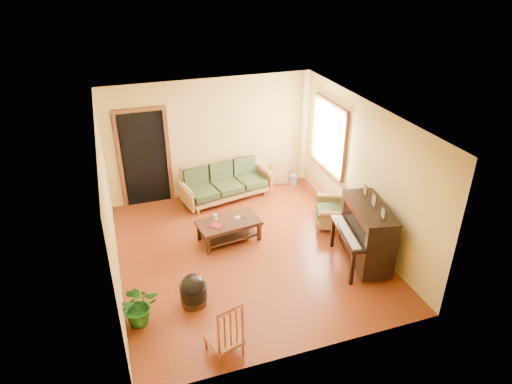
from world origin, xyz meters
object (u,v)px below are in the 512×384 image
object	(u,v)px
coffee_table	(229,231)
piano	(367,235)
sofa	(226,182)
footstool	(194,293)
red_chair	(224,327)
ceramic_crock	(293,180)
armchair	(332,208)
potted_plant	(139,305)

from	to	relation	value
coffee_table	piano	bearing A→B (deg)	-34.68
sofa	footstool	size ratio (longest dim) A/B	4.69
footstool	red_chair	distance (m)	1.13
coffee_table	ceramic_crock	distance (m)	2.73
armchair	red_chair	bearing A→B (deg)	-117.16
armchair	sofa	bearing A→B (deg)	156.86
piano	red_chair	bearing A→B (deg)	-146.86
coffee_table	footstool	bearing A→B (deg)	-123.00
red_chair	ceramic_crock	distance (m)	5.26
footstool	armchair	bearing A→B (deg)	24.58
coffee_table	armchair	xyz separation A→B (m)	(2.10, -0.12, 0.17)
sofa	armchair	xyz separation A→B (m)	(1.70, -1.71, -0.04)
coffee_table	armchair	bearing A→B (deg)	-3.22
footstool	coffee_table	bearing A→B (deg)	57.00
coffee_table	red_chair	world-z (taller)	red_chair
sofa	ceramic_crock	bearing A→B (deg)	-5.39
ceramic_crock	potted_plant	xyz separation A→B (m)	(-3.89, -3.46, 0.21)
potted_plant	footstool	bearing A→B (deg)	9.60
coffee_table	red_chair	size ratio (longest dim) A/B	1.27
footstool	potted_plant	bearing A→B (deg)	-170.40
armchair	ceramic_crock	bearing A→B (deg)	113.12
coffee_table	piano	size ratio (longest dim) A/B	0.90
coffee_table	red_chair	distance (m)	2.75
footstool	potted_plant	size ratio (longest dim) A/B	0.65
red_chair	ceramic_crock	world-z (taller)	red_chair
footstool	red_chair	bearing A→B (deg)	-79.61
sofa	piano	distance (m)	3.46
potted_plant	sofa	bearing A→B (deg)	55.81
potted_plant	red_chair	bearing A→B (deg)	-42.55
armchair	ceramic_crock	xyz separation A→B (m)	(-0.04, 1.90, -0.26)
coffee_table	ceramic_crock	size ratio (longest dim) A/B	4.90
piano	red_chair	xyz separation A→B (m)	(-2.87, -1.19, -0.11)
red_chair	potted_plant	xyz separation A→B (m)	(-1.03, 0.94, -0.13)
red_chair	potted_plant	world-z (taller)	red_chair
piano	footstool	size ratio (longest dim) A/B	3.07
footstool	ceramic_crock	bearing A→B (deg)	47.31
sofa	coffee_table	distance (m)	1.66
armchair	red_chair	distance (m)	3.83
sofa	footstool	bearing A→B (deg)	-125.77
sofa	piano	bearing A→B (deg)	-72.86
piano	red_chair	size ratio (longest dim) A/B	1.42
sofa	coffee_table	xyz separation A→B (m)	(-0.40, -1.60, -0.21)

